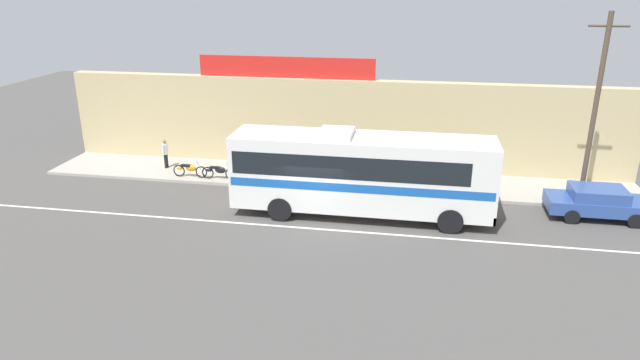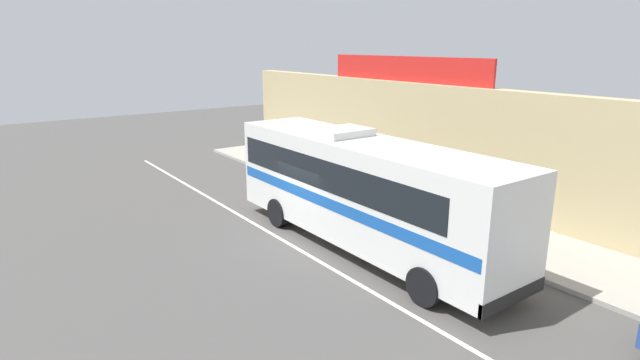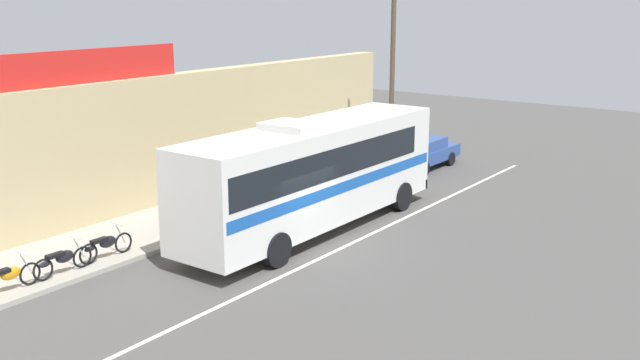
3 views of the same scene
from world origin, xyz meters
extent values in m
plane|color=#4F4C49|center=(0.00, 0.00, 0.00)|extent=(70.00, 70.00, 0.00)
cube|color=#A8A399|center=(0.00, 5.20, 0.07)|extent=(30.00, 3.60, 0.14)
cube|color=tan|center=(0.00, 7.35, 2.40)|extent=(30.00, 0.70, 4.80)
cube|color=red|center=(-2.89, 7.35, 5.35)|extent=(9.44, 0.12, 1.10)
cube|color=silver|center=(0.00, -0.80, 0.00)|extent=(30.00, 0.14, 0.01)
cube|color=white|center=(1.88, 0.96, 1.99)|extent=(11.08, 2.48, 3.10)
cube|color=black|center=(1.44, 0.96, 2.54)|extent=(9.75, 2.50, 0.96)
cube|color=#1956B2|center=(1.88, 0.96, 1.69)|extent=(10.86, 2.50, 0.36)
cube|color=black|center=(7.39, 0.96, 2.44)|extent=(0.04, 2.23, 1.40)
cube|color=black|center=(7.38, 0.96, 0.62)|extent=(0.12, 2.48, 0.36)
cube|color=silver|center=(0.77, 0.96, 3.66)|extent=(1.40, 1.74, 0.24)
cylinder|color=black|center=(5.65, 2.11, 0.52)|extent=(1.04, 0.32, 1.04)
cylinder|color=black|center=(5.65, -0.19, 0.52)|extent=(1.04, 0.32, 1.04)
cylinder|color=black|center=(-1.44, 2.11, 0.52)|extent=(1.04, 0.32, 1.04)
cylinder|color=black|center=(-1.44, -0.19, 0.52)|extent=(1.04, 0.32, 1.04)
torus|color=black|center=(-3.53, 3.99, 0.45)|extent=(0.62, 0.06, 0.62)
torus|color=black|center=(-4.76, 3.99, 0.45)|extent=(0.62, 0.06, 0.62)
cylinder|color=silver|center=(-3.61, 3.99, 0.75)|extent=(0.34, 0.04, 0.65)
cylinder|color=silver|center=(-3.71, 3.99, 1.07)|extent=(0.03, 0.56, 0.03)
ellipsoid|color=black|center=(-4.08, 3.99, 0.63)|extent=(0.56, 0.22, 0.34)
cube|color=black|center=(-4.37, 3.99, 0.75)|extent=(0.52, 0.20, 0.10)
ellipsoid|color=black|center=(-4.70, 3.99, 0.59)|extent=(0.36, 0.14, 0.16)
torus|color=black|center=(-5.01, 3.93, 0.45)|extent=(0.62, 0.06, 0.62)
torus|color=black|center=(-6.25, 3.93, 0.45)|extent=(0.62, 0.06, 0.62)
cylinder|color=silver|center=(-5.09, 3.93, 0.75)|extent=(0.34, 0.04, 0.65)
cylinder|color=silver|center=(-5.19, 3.93, 1.07)|extent=(0.03, 0.56, 0.03)
ellipsoid|color=black|center=(-5.57, 3.93, 0.63)|extent=(0.56, 0.22, 0.34)
cube|color=black|center=(-5.85, 3.93, 0.75)|extent=(0.52, 0.20, 0.10)
ellipsoid|color=black|center=(-6.19, 3.93, 0.59)|extent=(0.36, 0.14, 0.16)
torus|color=black|center=(-6.61, 3.97, 0.45)|extent=(0.62, 0.06, 0.62)
torus|color=black|center=(-7.82, 3.97, 0.45)|extent=(0.62, 0.06, 0.62)
cylinder|color=silver|center=(-6.69, 3.97, 0.75)|extent=(0.34, 0.04, 0.65)
cylinder|color=silver|center=(-6.79, 3.97, 1.07)|extent=(0.03, 0.56, 0.03)
ellipsoid|color=orange|center=(-7.15, 3.97, 0.63)|extent=(0.56, 0.22, 0.34)
cube|color=black|center=(-7.43, 3.97, 0.75)|extent=(0.52, 0.20, 0.10)
ellipsoid|color=orange|center=(-7.76, 3.97, 0.59)|extent=(0.36, 0.14, 0.16)
cylinder|color=black|center=(-9.07, 5.27, 0.52)|extent=(0.13, 0.13, 0.76)
cylinder|color=black|center=(-9.07, 5.09, 0.52)|extent=(0.13, 0.13, 0.76)
cylinder|color=white|center=(-9.07, 5.18, 1.19)|extent=(0.30, 0.30, 0.57)
sphere|color=#A37556|center=(-9.07, 5.18, 1.60)|extent=(0.21, 0.21, 0.21)
cylinder|color=white|center=(-9.07, 5.38, 1.21)|extent=(0.08, 0.08, 0.52)
cylinder|color=white|center=(-9.07, 4.98, 1.21)|extent=(0.08, 0.08, 0.52)
camera|label=1|loc=(4.08, -21.59, 9.85)|focal=31.51mm
camera|label=2|loc=(13.44, -9.11, 6.44)|focal=28.25mm
camera|label=3|loc=(-16.55, -12.86, 7.57)|focal=40.83mm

